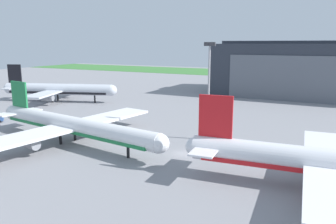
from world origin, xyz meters
TOP-DOWN VIEW (x-y plane):
  - ground_plane at (0.00, 0.00)m, footprint 440.00×440.00m
  - grass_field_strip at (0.00, 179.82)m, footprint 440.00×56.00m
  - maintenance_hangar at (13.74, 90.33)m, footprint 70.75×38.55m
  - airliner_far_right at (-64.18, 32.47)m, footprint 40.65×35.72m
  - airliner_near_left at (25.86, -5.64)m, footprint 43.87×37.01m
  - airliner_near_right at (-23.35, -4.43)m, footprint 47.81×43.67m
  - apron_light_mast at (0.70, 11.40)m, footprint 2.40×0.50m

SIDE VIEW (x-z plane):
  - ground_plane at x=0.00m, z-range 0.00..0.00m
  - grass_field_strip at x=0.00m, z-range 0.00..0.08m
  - airliner_near_right at x=-23.35m, z-range -2.06..9.76m
  - airliner_near_left at x=25.86m, z-range -2.23..10.65m
  - airliner_far_right at x=-64.18m, z-range -2.22..10.97m
  - maintenance_hangar at x=13.74m, z-range -0.46..21.20m
  - apron_light_mast at x=0.70m, z-range 1.67..22.54m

